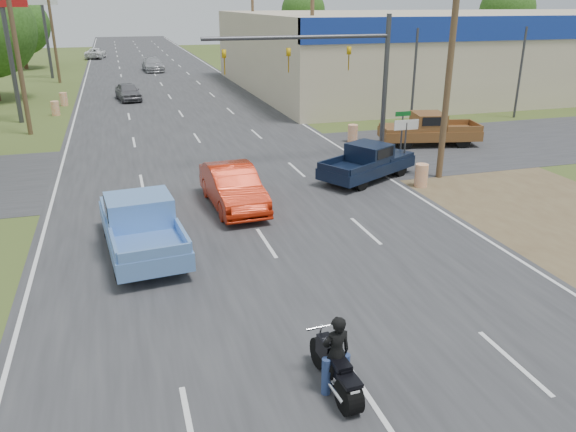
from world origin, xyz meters
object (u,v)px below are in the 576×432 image
object	(u,v)px
rider	(336,357)
red_convertible	(233,187)
navy_pickup	(369,161)
distant_car_silver	(153,65)
brown_pickup	(427,129)
distant_car_grey	(128,92)
distant_car_white	(96,53)
motorcycle	(337,373)
blue_pickup	(141,223)

from	to	relation	value
rider	red_convertible	bearing A→B (deg)	-94.49
navy_pickup	distant_car_silver	size ratio (longest dim) A/B	0.99
brown_pickup	distant_car_grey	xyz separation A→B (m)	(-15.46, 20.41, -0.20)
rider	distant_car_grey	bearing A→B (deg)	-89.14
red_convertible	distant_car_silver	bearing A→B (deg)	86.78
navy_pickup	distant_car_white	xyz separation A→B (m)	(-12.80, 63.60, -0.12)
red_convertible	distant_car_grey	world-z (taller)	red_convertible
distant_car_grey	distant_car_silver	xyz separation A→B (m)	(3.44, 20.09, 0.06)
brown_pickup	distant_car_grey	bearing A→B (deg)	49.42
distant_car_silver	distant_car_grey	bearing A→B (deg)	-102.98
rider	navy_pickup	bearing A→B (deg)	-120.28
red_convertible	motorcycle	world-z (taller)	red_convertible
red_convertible	brown_pickup	bearing A→B (deg)	26.33
red_convertible	distant_car_grey	xyz separation A→B (m)	(-3.04, 27.31, -0.11)
navy_pickup	motorcycle	bearing A→B (deg)	-55.66
motorcycle	distant_car_silver	world-z (taller)	distant_car_silver
navy_pickup	distant_car_white	distance (m)	64.88
blue_pickup	navy_pickup	xyz separation A→B (m)	(10.26, 5.06, -0.12)
distant_car_silver	distant_car_white	world-z (taller)	distant_car_silver
distant_car_silver	brown_pickup	bearing A→B (deg)	-76.74
rider	blue_pickup	xyz separation A→B (m)	(-3.39, 8.41, 0.10)
motorcycle	navy_pickup	size ratio (longest dim) A/B	0.43
navy_pickup	distant_car_grey	size ratio (longest dim) A/B	1.26
distant_car_grey	distant_car_white	xyz separation A→B (m)	(-3.13, 38.23, 0.00)
red_convertible	blue_pickup	size ratio (longest dim) A/B	0.85
red_convertible	motorcycle	size ratio (longest dim) A/B	2.19
brown_pickup	distant_car_white	size ratio (longest dim) A/B	1.13
rider	distant_car_white	size ratio (longest dim) A/B	0.33
distant_car_silver	distant_car_white	xyz separation A→B (m)	(-6.57, 18.14, -0.06)
navy_pickup	blue_pickup	bearing A→B (deg)	-92.47
distant_car_grey	distant_car_white	size ratio (longest dim) A/B	0.82
blue_pickup	distant_car_silver	world-z (taller)	blue_pickup
brown_pickup	rider	bearing A→B (deg)	157.79
navy_pickup	distant_car_silver	world-z (taller)	navy_pickup
red_convertible	rider	bearing A→B (deg)	-93.99
motorcycle	distant_car_silver	size ratio (longest dim) A/B	0.43
distant_car_grey	red_convertible	bearing A→B (deg)	-91.91
navy_pickup	distant_car_silver	xyz separation A→B (m)	(-6.23, 45.47, -0.06)
distant_car_grey	blue_pickup	bearing A→B (deg)	-99.38
red_convertible	navy_pickup	bearing A→B (deg)	13.59
rider	brown_pickup	distance (m)	22.37
red_convertible	distant_car_grey	bearing A→B (deg)	93.61
brown_pickup	distant_car_white	xyz separation A→B (m)	(-18.59, 58.64, -0.20)
motorcycle	red_convertible	bearing A→B (deg)	85.53
navy_pickup	distant_car_grey	world-z (taller)	navy_pickup
blue_pickup	red_convertible	bearing A→B (deg)	35.59
navy_pickup	distant_car_white	size ratio (longest dim) A/B	1.03
rider	distant_car_grey	world-z (taller)	rider
blue_pickup	navy_pickup	bearing A→B (deg)	21.20
distant_car_white	blue_pickup	bearing A→B (deg)	100.52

